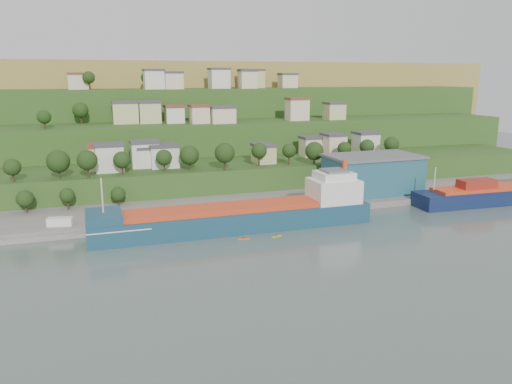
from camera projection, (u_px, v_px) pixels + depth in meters
name	position (u px, v px, depth m)	size (l,w,h in m)	color
ground	(267.00, 235.00, 130.42)	(500.00, 500.00, 0.00)	#4D5D58
quay	(296.00, 204.00, 162.42)	(220.00, 26.00, 4.00)	slate
pebble_beach	(47.00, 231.00, 133.99)	(40.00, 18.00, 2.40)	slate
hillside	(169.00, 149.00, 286.46)	(360.00, 211.11, 96.00)	#284719
cargo_ship_near	(244.00, 217.00, 135.79)	(76.52, 12.42, 19.66)	#164053
cargo_ship_far	(506.00, 194.00, 164.91)	(61.65, 12.58, 16.65)	#0D163D
warehouse	(372.00, 174.00, 169.03)	(31.35, 19.58, 12.80)	#215D63
caravan	(60.00, 223.00, 132.03)	(6.38, 2.66, 2.98)	white
dinghy	(101.00, 224.00, 135.12)	(3.61, 1.35, 0.72)	silver
kayak_orange	(244.00, 238.00, 127.36)	(3.14, 1.11, 0.77)	#F15715
kayak_yellow	(277.00, 236.00, 129.30)	(3.10, 1.52, 0.77)	gold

